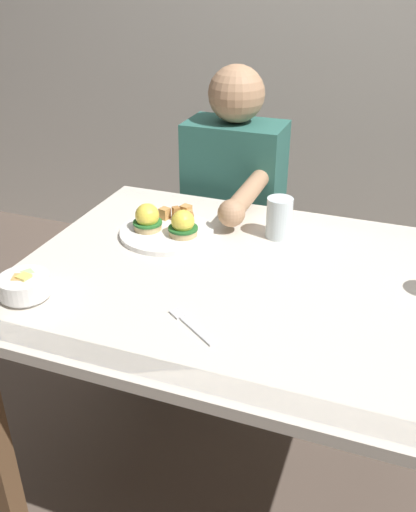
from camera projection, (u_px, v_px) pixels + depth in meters
name	position (u px, v px, depth m)	size (l,w,h in m)	color
ground_plane	(244.00, 481.00, 1.74)	(6.00, 6.00, 0.00)	brown
dining_table	(252.00, 313.00, 1.44)	(1.20, 0.90, 0.74)	silver
eggs_benedict_plate	(166.00, 227.00, 1.59)	(0.27, 0.27, 0.09)	white
fruit_bowl	(25.00, 286.00, 1.29)	(0.12, 0.12, 0.06)	white
fork	(189.00, 324.00, 1.21)	(0.14, 0.10, 0.00)	silver
water_glass_near	(280.00, 219.00, 1.56)	(0.07, 0.07, 0.12)	silver
diner_person	(232.00, 207.00, 2.00)	(0.34, 0.54, 1.14)	#33333D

